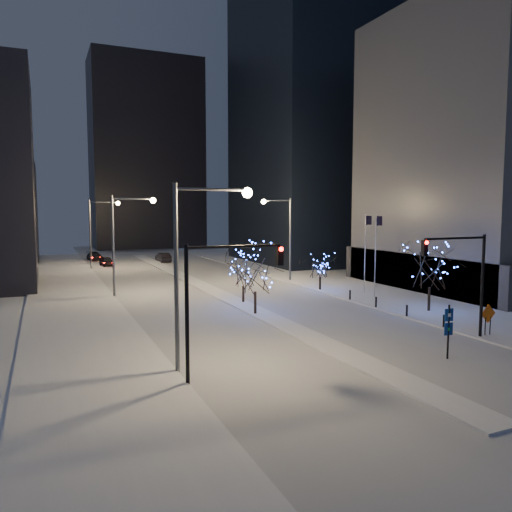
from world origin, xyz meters
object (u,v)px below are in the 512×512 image
car_near (107,261)px  holiday_tree_median_far (243,270)px  street_lamp_w_mid (124,231)px  traffic_signal_west (217,288)px  car_far (95,256)px  traffic_signal_east (465,269)px  street_lamp_w_near (196,250)px  wayfinding_sign (449,326)px  street_lamp_w_far (98,224)px  construction_sign (488,316)px  holiday_tree_plaza_far (320,266)px  street_lamp_east (283,228)px  holiday_tree_median_near (255,270)px  holiday_tree_plaza_near (430,266)px  car_mid (163,257)px

car_near → holiday_tree_median_far: 37.56m
street_lamp_w_mid → traffic_signal_west: 27.06m
car_far → traffic_signal_east: bearing=-84.1°
street_lamp_w_near → wayfinding_sign: 15.12m
street_lamp_w_far → car_far: street_lamp_w_far is taller
street_lamp_w_mid → construction_sign: size_ratio=4.72×
holiday_tree_median_far → holiday_tree_plaza_far: holiday_tree_median_far is taller
street_lamp_w_mid → street_lamp_east: size_ratio=1.00×
street_lamp_east → traffic_signal_west: size_ratio=1.43×
holiday_tree_plaza_far → street_lamp_w_far: bearing=123.4°
street_lamp_w_near → holiday_tree_median_far: size_ratio=2.08×
holiday_tree_median_far → construction_sign: (10.71, -17.88, -1.63)m
holiday_tree_median_far → holiday_tree_plaza_far: bearing=18.5°
street_lamp_w_mid → car_far: 38.19m
street_lamp_w_near → holiday_tree_median_near: (8.44, 11.78, -2.77)m
holiday_tree_plaza_far → construction_sign: holiday_tree_plaza_far is taller
traffic_signal_west → holiday_tree_plaza_near: size_ratio=1.14×
street_lamp_w_far → traffic_signal_west: size_ratio=1.43×
street_lamp_w_far → wayfinding_sign: street_lamp_w_far is taller
traffic_signal_west → holiday_tree_plaza_far: bearing=49.5°
holiday_tree_median_near → wayfinding_sign: size_ratio=1.87×
wayfinding_sign → street_lamp_east: bearing=83.5°
holiday_tree_plaza_far → wayfinding_sign: 24.70m
street_lamp_w_near → traffic_signal_east: size_ratio=1.43×
street_lamp_w_near → holiday_tree_median_far: 19.68m
street_lamp_w_mid → wayfinding_sign: (13.94, -28.72, -4.54)m
car_mid → holiday_tree_plaza_far: holiday_tree_plaza_far is taller
wayfinding_sign → car_mid: bearing=95.7°
street_lamp_w_mid → street_lamp_east: (19.02, 3.00, -0.05)m
holiday_tree_plaza_far → car_near: bearing=118.5°
street_lamp_w_far → holiday_tree_median_near: 39.24m
street_lamp_east → car_mid: street_lamp_east is taller
street_lamp_east → street_lamp_w_far: bearing=130.8°
street_lamp_w_mid → car_near: size_ratio=2.42×
construction_sign → car_near: bearing=108.5°
street_lamp_east → car_far: 39.71m
street_lamp_w_mid → car_mid: 33.03m
holiday_tree_median_near → street_lamp_w_mid: bearing=122.5°
traffic_signal_west → holiday_tree_plaza_near: 23.62m
traffic_signal_west → traffic_signal_east: bearing=3.3°
car_near → construction_sign: (18.62, -54.53, 0.72)m
street_lamp_east → holiday_tree_median_near: bearing=-123.1°
street_lamp_w_far → car_near: bearing=66.8°
car_far → holiday_tree_median_far: bearing=-88.4°
wayfinding_sign → car_near: bearing=104.9°
street_lamp_w_near → car_mid: street_lamp_w_near is taller
car_mid → holiday_tree_median_far: size_ratio=0.98×
car_near → holiday_tree_median_near: 42.46m
street_lamp_w_far → car_mid: (10.74, 5.70, -5.72)m
street_lamp_east → traffic_signal_east: bearing=-92.3°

